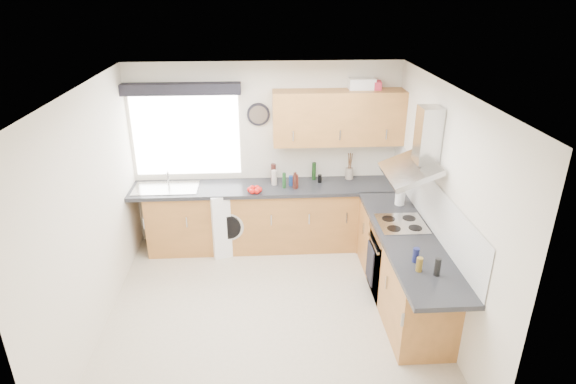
{
  "coord_description": "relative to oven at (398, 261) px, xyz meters",
  "views": [
    {
      "loc": [
        -0.06,
        -4.43,
        3.41
      ],
      "look_at": [
        0.25,
        0.85,
        1.1
      ],
      "focal_mm": 30.0,
      "sensor_mm": 36.0,
      "label": 1
    }
  ],
  "objects": [
    {
      "name": "bottle_0",
      "position": [
        -0.08,
        -0.78,
        0.56
      ],
      "size": [
        0.06,
        0.06,
        0.15
      ],
      "primitive_type": "cylinder",
      "color": "#151A4A",
      "rests_on": "worktop_right"
    },
    {
      "name": "jar_2",
      "position": [
        -1.17,
        1.2,
        0.55
      ],
      "size": [
        0.06,
        0.06,
        0.14
      ],
      "primitive_type": "cylinder",
      "color": "navy",
      "rests_on": "worktop_back"
    },
    {
      "name": "jar_5",
      "position": [
        -1.27,
        1.13,
        0.59
      ],
      "size": [
        0.05,
        0.05,
        0.21
      ],
      "primitive_type": "cylinder",
      "color": "#17421B",
      "rests_on": "worktop_back"
    },
    {
      "name": "jar_6",
      "position": [
        -1.39,
        1.25,
        0.59
      ],
      "size": [
        0.07,
        0.07,
        0.2
      ],
      "primitive_type": "cylinder",
      "color": "#BCAEA0",
      "rests_on": "worktop_back"
    },
    {
      "name": "bottle_2",
      "position": [
        0.04,
        -1.03,
        0.57
      ],
      "size": [
        0.06,
        0.06,
        0.18
      ],
      "primitive_type": "cylinder",
      "color": "black",
      "rests_on": "worktop_right"
    },
    {
      "name": "ground_plane",
      "position": [
        -1.5,
        -0.3,
        -0.42
      ],
      "size": [
        3.6,
        3.6,
        0.0
      ],
      "primitive_type": "plane",
      "color": "beige"
    },
    {
      "name": "wall_back",
      "position": [
        -1.5,
        1.5,
        0.82
      ],
      "size": [
        3.6,
        0.02,
        2.5
      ],
      "primitive_type": "cube",
      "color": "silver",
      "rests_on": "ground_plane"
    },
    {
      "name": "extractor_hood",
      "position": [
        0.1,
        -0.0,
        1.34
      ],
      "size": [
        0.52,
        0.78,
        0.66
      ],
      "primitive_type": null,
      "color": "#B1B1B1",
      "rests_on": "wall_right"
    },
    {
      "name": "casserole",
      "position": [
        -0.25,
        1.42,
        1.79
      ],
      "size": [
        0.34,
        0.25,
        0.14
      ],
      "primitive_type": "cube",
      "rotation": [
        0.0,
        0.0,
        -0.01
      ],
      "color": "white",
      "rests_on": "upper_cabinets"
    },
    {
      "name": "splashback",
      "position": [
        0.29,
        0.0,
        0.75
      ],
      "size": [
        0.01,
        3.0,
        0.54
      ],
      "primitive_type": "cube",
      "color": "white",
      "rests_on": "wall_right"
    },
    {
      "name": "window_blind",
      "position": [
        -2.55,
        1.4,
        1.76
      ],
      "size": [
        1.5,
        0.18,
        0.14
      ],
      "primitive_type": "cube",
      "color": "black",
      "rests_on": "wall_back"
    },
    {
      "name": "jar_4",
      "position": [
        -1.4,
        1.39,
        0.61
      ],
      "size": [
        0.07,
        0.07,
        0.24
      ],
      "primitive_type": "cylinder",
      "color": "#461E19",
      "rests_on": "worktop_back"
    },
    {
      "name": "jar_1",
      "position": [
        -1.12,
        1.12,
        0.57
      ],
      "size": [
        0.08,
        0.08,
        0.18
      ],
      "primitive_type": "cylinder",
      "color": "#4F1810",
      "rests_on": "worktop_back"
    },
    {
      "name": "jar_0",
      "position": [
        -1.13,
        1.08,
        0.6
      ],
      "size": [
        0.04,
        0.04,
        0.23
      ],
      "primitive_type": "cylinder",
      "color": "#341712",
      "rests_on": "worktop_back"
    },
    {
      "name": "jar_3",
      "position": [
        -0.36,
        1.4,
        0.55
      ],
      "size": [
        0.04,
        0.04,
        0.13
      ],
      "primitive_type": "cylinder",
      "color": "#1D5220",
      "rests_on": "worktop_back"
    },
    {
      "name": "washing_machine",
      "position": [
        -2.01,
        1.22,
        0.02
      ],
      "size": [
        0.77,
        0.76,
        0.9
      ],
      "primitive_type": "cube",
      "rotation": [
        0.0,
        0.0,
        0.34
      ],
      "color": "white",
      "rests_on": "ground_plane"
    },
    {
      "name": "upper_cabinets",
      "position": [
        -0.55,
        1.32,
        1.38
      ],
      "size": [
        1.7,
        0.35,
        0.7
      ],
      "primitive_type": "cube",
      "color": "#955F2C",
      "rests_on": "wall_back"
    },
    {
      "name": "wall_right",
      "position": [
        0.3,
        -0.3,
        0.82
      ],
      "size": [
        0.02,
        3.6,
        2.5
      ],
      "primitive_type": "cube",
      "color": "silver",
      "rests_on": "ground_plane"
    },
    {
      "name": "kitchen_roll",
      "position": [
        0.12,
        0.53,
        0.61
      ],
      "size": [
        0.13,
        0.13,
        0.26
      ],
      "primitive_type": "cylinder",
      "rotation": [
        0.0,
        0.0,
        0.13
      ],
      "color": "white",
      "rests_on": "worktop_right"
    },
    {
      "name": "window",
      "position": [
        -2.55,
        1.49,
        1.12
      ],
      "size": [
        1.4,
        0.02,
        1.1
      ],
      "primitive_type": "cube",
      "color": "white",
      "rests_on": "wall_back"
    },
    {
      "name": "hob_plate",
      "position": [
        0.0,
        0.0,
        0.49
      ],
      "size": [
        0.52,
        0.52,
        0.01
      ],
      "primitive_type": "cube",
      "color": "#B1B1B1",
      "rests_on": "worktop_right"
    },
    {
      "name": "storage_box",
      "position": [
        -0.12,
        1.39,
        1.78
      ],
      "size": [
        0.25,
        0.22,
        0.1
      ],
      "primitive_type": "cube",
      "rotation": [
        0.0,
        0.0,
        -0.13
      ],
      "color": "#C92C42",
      "rests_on": "upper_cabinets"
    },
    {
      "name": "ceiling",
      "position": [
        -1.5,
        -0.3,
        2.08
      ],
      "size": [
        3.6,
        3.6,
        0.02
      ],
      "primitive_type": "cube",
      "color": "white",
      "rests_on": "wall_back"
    },
    {
      "name": "base_cab_corner",
      "position": [
        0.0,
        1.2,
        0.01
      ],
      "size": [
        0.6,
        0.6,
        0.86
      ],
      "primitive_type": "cube",
      "color": "#955F2C",
      "rests_on": "ground_plane"
    },
    {
      "name": "utensil_pot",
      "position": [
        -0.35,
        1.4,
        0.56
      ],
      "size": [
        0.12,
        0.12,
        0.15
      ],
      "primitive_type": "cylinder",
      "rotation": [
        0.0,
        0.0,
        0.14
      ],
      "color": "gray",
      "rests_on": "worktop_back"
    },
    {
      "name": "wall_left",
      "position": [
        -3.3,
        -0.3,
        0.82
      ],
      "size": [
        0.02,
        3.6,
        2.5
      ],
      "primitive_type": "cube",
      "color": "silver",
      "rests_on": "ground_plane"
    },
    {
      "name": "wall_clock",
      "position": [
        -1.59,
        1.46,
        1.39
      ],
      "size": [
        0.3,
        0.04,
        0.3
      ],
      "primitive_type": "cylinder",
      "rotation": [
        1.57,
        0.0,
        0.0
      ],
      "color": "black",
      "rests_on": "wall_back"
    },
    {
      "name": "tomato_cluster",
      "position": [
        -1.66,
        1.0,
        0.52
      ],
      "size": [
        0.21,
        0.21,
        0.08
      ],
      "primitive_type": null,
      "rotation": [
        0.0,
        0.0,
        0.33
      ],
      "color": "red",
      "rests_on": "worktop_back"
    },
    {
      "name": "base_cab_right",
      "position": [
        0.01,
        -0.15,
        0.01
      ],
      "size": [
        0.58,
        2.1,
        0.86
      ],
      "primitive_type": "cube",
      "color": "#955F2C",
      "rests_on": "ground_plane"
    },
    {
      "name": "worktop_right",
      "position": [
        0.0,
        -0.3,
        0.46
      ],
      "size": [
        0.62,
        2.42,
        0.05
      ],
      "primitive_type": "cube",
      "color": "black",
      "rests_on": "base_cab_right"
    },
    {
      "name": "jar_7",
      "position": [
        -0.77,
        1.29,
        0.54
      ],
      "size": [
        0.05,
        0.05,
        0.11
      ],
      "primitive_type": "cylinder",
      "color": "black",
      "rests_on": "worktop_back"
    },
    {
      "name": "oven",
      "position": [
        0.0,
        0.0,
        0.0
      ],
      "size": [
        0.56,
        0.58,
        0.85
      ],
      "primitive_type": "cube",
      "color": "black",
      "rests_on": "ground_plane"
    },
    {
      "name": "sink",
      "position": [
        -2.83,
        1.2,
        0.52
      ],
      "size": [
        0.84,
        0.46,
        0.1
      ],
      "primitive_type": null,
      "color": "#B1B1B1",
      "rests_on": "worktop_back"
    },
    {
      "name": "jar_8",
      "position": [
        -0.84,
        1.4,
        0.61
      ],
      "size": [
        0.06,
        0.06,
        0.25
      ],
      "primitive_type": "cylinder",
      "color": "#163613",
      "rests_on": "worktop_back"
    },
    {
      "name": "wall_front",
      "position": [
        -1.5,
        -2.1,
        0.82
      ],
      "size": [
        3.6,
        0.02,
        2.5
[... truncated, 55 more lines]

